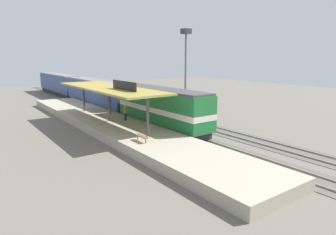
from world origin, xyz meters
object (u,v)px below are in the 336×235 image
at_px(passenger_carriage_rear, 59,84).
at_px(freight_car, 153,99).
at_px(light_mast, 186,54).
at_px(platform_bench, 142,136).
at_px(person_waiting, 125,112).
at_px(passenger_carriage_front, 97,93).
at_px(locomotive, 161,108).

xyz_separation_m(passenger_carriage_rear, freight_car, (4.60, -30.06, -0.34)).
height_order(freight_car, light_mast, light_mast).
xyz_separation_m(platform_bench, person_waiting, (2.93, 8.45, 0.51)).
distance_m(freight_car, light_mast, 7.94).
height_order(passenger_carriage_rear, person_waiting, passenger_carriage_rear).
height_order(platform_bench, person_waiting, person_waiting).
bearing_deg(passenger_carriage_front, platform_bench, -104.18).
height_order(locomotive, passenger_carriage_rear, locomotive).
bearing_deg(passenger_carriage_rear, person_waiting, -94.87).
height_order(platform_bench, passenger_carriage_rear, passenger_carriage_rear).
height_order(locomotive, person_waiting, locomotive).
relative_size(passenger_carriage_rear, person_waiting, 11.70).
xyz_separation_m(platform_bench, freight_car, (10.60, 14.49, 0.63)).
xyz_separation_m(passenger_carriage_front, person_waiting, (-3.07, -15.30, -0.46)).
xyz_separation_m(locomotive, person_waiting, (-3.07, 2.70, -0.56)).
xyz_separation_m(locomotive, passenger_carriage_rear, (0.00, 38.80, -0.10)).
xyz_separation_m(light_mast, person_waiting, (-10.87, -2.65, -6.54)).
relative_size(locomotive, person_waiting, 8.44).
bearing_deg(person_waiting, passenger_carriage_front, 78.64).
xyz_separation_m(freight_car, person_waiting, (-7.67, -6.04, -0.12)).
relative_size(passenger_carriage_front, light_mast, 1.71).
bearing_deg(platform_bench, person_waiting, 70.90).
bearing_deg(freight_car, platform_bench, -126.19).
height_order(locomotive, light_mast, light_mast).
bearing_deg(passenger_carriage_rear, light_mast, -76.87).
distance_m(locomotive, light_mast, 11.19).
relative_size(locomotive, freight_car, 1.20).
relative_size(platform_bench, passenger_carriage_front, 0.08).
height_order(passenger_carriage_front, person_waiting, passenger_carriage_front).
height_order(freight_car, person_waiting, freight_car).
bearing_deg(platform_bench, light_mast, 38.81).
bearing_deg(locomotive, person_waiting, 138.69).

